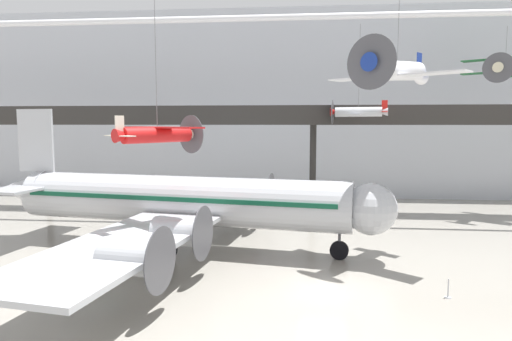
% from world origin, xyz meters
% --- Properties ---
extents(ground_plane, '(260.00, 260.00, 0.00)m').
position_xyz_m(ground_plane, '(0.00, 0.00, 0.00)').
color(ground_plane, gray).
extents(hangar_back_wall, '(140.00, 3.00, 23.73)m').
position_xyz_m(hangar_back_wall, '(0.00, 34.12, 11.86)').
color(hangar_back_wall, silver).
rests_on(hangar_back_wall, ground).
extents(mezzanine_walkway, '(110.00, 3.20, 11.27)m').
position_xyz_m(mezzanine_walkway, '(0.00, 23.09, 9.56)').
color(mezzanine_walkway, '#2D2B28').
rests_on(mezzanine_walkway, ground).
extents(ceiling_truss_beam, '(120.00, 0.60, 0.60)m').
position_xyz_m(ceiling_truss_beam, '(0.00, 18.62, 19.31)').
color(ceiling_truss_beam, silver).
extents(airliner_silver_main, '(32.15, 36.85, 10.60)m').
position_xyz_m(airliner_silver_main, '(-10.43, 7.92, 3.62)').
color(airliner_silver_main, '#B7BABF').
rests_on(airliner_silver_main, ground).
extents(suspended_plane_white_twin, '(8.59, 8.02, 7.45)m').
position_xyz_m(suspended_plane_white_twin, '(5.18, 6.95, 12.98)').
color(suspended_plane_white_twin, silver).
extents(suspended_plane_silver_racer, '(5.61, 6.82, 9.52)m').
position_xyz_m(suspended_plane_silver_racer, '(4.22, 20.07, 10.51)').
color(suspended_plane_silver_racer, silver).
extents(suspended_plane_green_biplane, '(7.38, 6.75, 5.73)m').
position_xyz_m(suspended_plane_green_biplane, '(18.92, 23.20, 15.01)').
color(suspended_plane_green_biplane, '#1E6B33').
extents(suspended_plane_red_highwing, '(6.52, 6.10, 11.37)m').
position_xyz_m(suspended_plane_red_highwing, '(-10.43, 3.11, 8.79)').
color(suspended_plane_red_highwing, red).
extents(stanchion_barrier, '(0.36, 0.36, 1.08)m').
position_xyz_m(stanchion_barrier, '(6.78, -0.46, 0.33)').
color(stanchion_barrier, '#B2B5BA').
rests_on(stanchion_barrier, ground).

